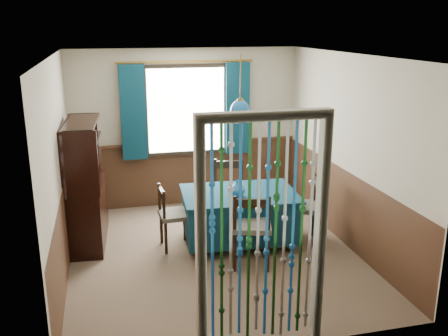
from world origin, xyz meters
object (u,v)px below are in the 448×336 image
object	(u,v)px
chair_far	(230,192)
bowl_shelf	(87,163)
chair_left	(173,215)
vase_table	(237,189)
pendant_lamp	(240,112)
vase_sideboard	(89,169)
chair_right	(304,207)
dining_table	(239,214)
chair_near	(251,227)
sideboard	(86,201)

from	to	relation	value
chair_far	bowl_shelf	world-z (taller)	bowl_shelf
chair_left	vase_table	xyz separation A→B (m)	(0.80, -0.21, 0.36)
pendant_lamp	chair_far	bearing A→B (deg)	86.80
chair_far	chair_left	world-z (taller)	chair_far
bowl_shelf	vase_sideboard	world-z (taller)	bowl_shelf
chair_right	vase_table	world-z (taller)	vase_table
pendant_lamp	vase_sideboard	xyz separation A→B (m)	(-1.91, 0.88, -0.87)
chair_far	vase_sideboard	size ratio (longest dim) A/B	5.38
dining_table	bowl_shelf	distance (m)	2.07
chair_right	pendant_lamp	size ratio (longest dim) A/B	1.04
chair_near	pendant_lamp	distance (m)	1.45
chair_left	vase_table	world-z (taller)	vase_table
chair_left	bowl_shelf	xyz separation A→B (m)	(-1.04, 0.23, 0.71)
chair_near	sideboard	bearing A→B (deg)	163.20
chair_right	bowl_shelf	xyz separation A→B (m)	(-2.78, 0.44, 0.68)
chair_near	chair_far	bearing A→B (deg)	102.30
chair_far	pendant_lamp	distance (m)	1.44
dining_table	pendant_lamp	size ratio (longest dim) A/B	1.79
sideboard	vase_sideboard	size ratio (longest dim) A/B	9.30
vase_table	vase_sideboard	size ratio (longest dim) A/B	1.12
chair_left	vase_sideboard	world-z (taller)	vase_sideboard
dining_table	pendant_lamp	world-z (taller)	pendant_lamp
chair_near	chair_far	size ratio (longest dim) A/B	1.00
pendant_lamp	vase_table	world-z (taller)	pendant_lamp
chair_left	vase_sideboard	xyz separation A→B (m)	(-1.04, 0.80, 0.46)
chair_near	chair_far	xyz separation A→B (m)	(0.07, 1.34, 0.00)
pendant_lamp	bowl_shelf	distance (m)	2.03
chair_near	sideboard	distance (m)	2.29
chair_near	chair_left	xyz separation A→B (m)	(-0.84, 0.75, -0.05)
pendant_lamp	vase_sideboard	size ratio (longest dim) A/B	4.90
chair_near	bowl_shelf	bearing A→B (deg)	167.66
bowl_shelf	chair_right	bearing A→B (deg)	-9.00
bowl_shelf	vase_sideboard	bearing A→B (deg)	90.00
bowl_shelf	vase_sideboard	size ratio (longest dim) A/B	1.26
chair_near	vase_sideboard	world-z (taller)	vase_sideboard
chair_near	chair_left	world-z (taller)	chair_near
chair_far	bowl_shelf	xyz separation A→B (m)	(-1.95, -0.35, 0.65)
dining_table	sideboard	distance (m)	2.05
chair_left	sideboard	distance (m)	1.20
chair_near	vase_sideboard	bearing A→B (deg)	155.74
chair_far	pendant_lamp	size ratio (longest dim) A/B	1.10
chair_far	vase_table	world-z (taller)	chair_far
chair_left	bowl_shelf	distance (m)	1.28
sideboard	pendant_lamp	bearing A→B (deg)	-11.50
pendant_lamp	vase_sideboard	distance (m)	2.28
chair_right	sideboard	distance (m)	2.92
chair_far	sideboard	size ratio (longest dim) A/B	0.58
chair_left	bowl_shelf	bearing A→B (deg)	-105.68
sideboard	chair_left	bearing A→B (deg)	-19.00
dining_table	chair_near	world-z (taller)	chair_near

